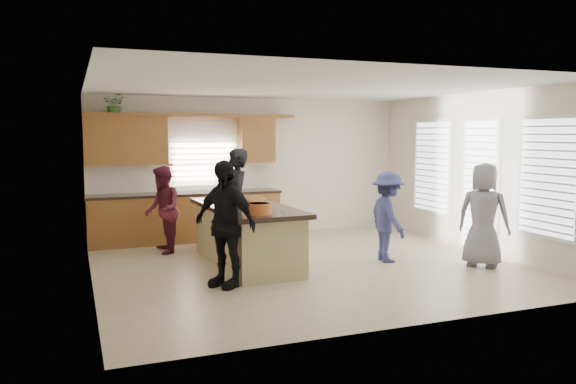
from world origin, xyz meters
name	(u,v)px	position (x,y,z in m)	size (l,w,h in m)	color
floor	(309,265)	(0.00, 0.00, 0.00)	(6.50, 6.50, 0.00)	beige
room_shell	(309,145)	(0.00, 0.00, 1.90)	(6.52, 6.02, 2.81)	silver
back_cabinetry	(183,194)	(-1.47, 2.73, 0.91)	(4.08, 0.66, 2.46)	#995B2C
right_wall_glazing	(481,176)	(3.22, -0.13, 1.34)	(0.06, 4.00, 2.25)	white
island	(247,236)	(-0.90, 0.41, 0.45)	(1.26, 2.74, 0.95)	tan
platter_front	(259,206)	(-0.80, 0.08, 0.98)	(0.42, 0.42, 0.17)	black
platter_mid	(254,201)	(-0.67, 0.73, 0.98)	(0.43, 0.43, 0.18)	black
platter_back	(231,200)	(-0.99, 0.95, 0.98)	(0.31, 0.31, 0.13)	black
salad_bowl	(259,208)	(-1.03, -0.61, 1.04)	(0.37, 0.37, 0.16)	orange
clear_cup	(283,207)	(-0.58, -0.40, 1.00)	(0.09, 0.09, 0.11)	white
plate_stack	(230,198)	(-0.91, 1.35, 0.98)	(0.25, 0.25, 0.05)	#A57BB4
flower_vase	(231,185)	(-0.85, 1.51, 1.17)	(0.14, 0.14, 0.44)	silver
potted_plant	(115,104)	(-2.68, 2.82, 2.61)	(0.38, 0.33, 0.43)	#3A7830
woman_left_back	(236,204)	(-0.93, 0.92, 0.92)	(0.67, 0.44, 1.84)	black
woman_left_mid	(162,210)	(-2.01, 1.75, 0.76)	(0.74, 0.58, 1.53)	maroon
woman_left_front	(225,224)	(-1.55, -0.72, 0.87)	(1.02, 0.42, 1.73)	black
woman_right_back	(388,217)	(1.31, -0.21, 0.74)	(0.95, 0.55, 1.47)	navy
woman_right_front	(484,215)	(2.52, -1.05, 0.82)	(0.80, 0.52, 1.63)	gray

